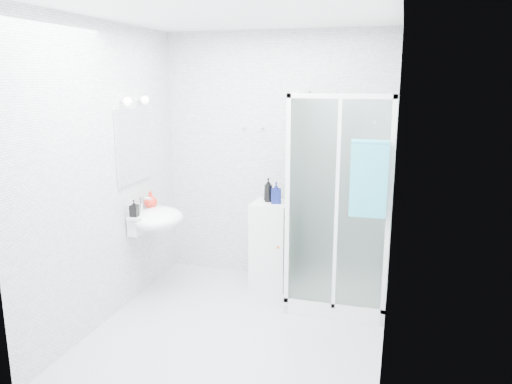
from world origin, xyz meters
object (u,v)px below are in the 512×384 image
(soap_dispenser_orange, at_px, (151,200))
(hand_towel, at_px, (369,177))
(wall_basin, at_px, (156,219))
(storage_cabinet, at_px, (271,244))
(shower_enclosure, at_px, (331,259))
(soap_dispenser_black, at_px, (134,208))
(shampoo_bottle_b, at_px, (276,193))
(shampoo_bottle_a, at_px, (268,190))

(soap_dispenser_orange, bearing_deg, hand_towel, -6.04)
(wall_basin, height_order, storage_cabinet, wall_basin)
(hand_towel, xyz_separation_m, soap_dispenser_orange, (-2.12, 0.22, -0.38))
(shower_enclosure, distance_m, soap_dispenser_black, 1.91)
(wall_basin, bearing_deg, shampoo_bottle_b, 27.31)
(hand_towel, bearing_deg, shampoo_bottle_b, 146.02)
(storage_cabinet, relative_size, shampoo_bottle_b, 4.14)
(wall_basin, height_order, hand_towel, hand_towel)
(soap_dispenser_orange, relative_size, soap_dispenser_black, 1.05)
(wall_basin, xyz_separation_m, soap_dispenser_orange, (-0.12, 0.14, 0.15))
(shower_enclosure, height_order, wall_basin, shower_enclosure)
(shower_enclosure, xyz_separation_m, shampoo_bottle_b, (-0.60, 0.23, 0.56))
(shower_enclosure, relative_size, shampoo_bottle_b, 9.23)
(shampoo_bottle_a, bearing_deg, shampoo_bottle_b, -24.43)
(shampoo_bottle_b, height_order, soap_dispenser_black, shampoo_bottle_b)
(hand_towel, distance_m, shampoo_bottle_b, 1.18)
(shampoo_bottle_b, bearing_deg, storage_cabinet, 159.08)
(hand_towel, relative_size, shampoo_bottle_a, 2.65)
(wall_basin, relative_size, hand_towel, 0.86)
(wall_basin, bearing_deg, soap_dispenser_black, -122.35)
(hand_towel, bearing_deg, shower_enclosure, 130.20)
(wall_basin, bearing_deg, storage_cabinet, 29.39)
(wall_basin, height_order, soap_dispenser_black, soap_dispenser_black)
(hand_towel, relative_size, soap_dispenser_black, 4.06)
(shower_enclosure, distance_m, storage_cabinet, 0.70)
(shower_enclosure, relative_size, hand_towel, 3.09)
(hand_towel, xyz_separation_m, soap_dispenser_black, (-2.11, -0.10, -0.39))
(shampoo_bottle_a, bearing_deg, wall_basin, -148.72)
(shower_enclosure, height_order, soap_dispenser_orange, shower_enclosure)
(soap_dispenser_orange, bearing_deg, shampoo_bottle_b, 19.00)
(shampoo_bottle_a, relative_size, shampoo_bottle_b, 1.13)
(shower_enclosure, xyz_separation_m, shampoo_bottle_a, (-0.69, 0.27, 0.57))
(shampoo_bottle_b, distance_m, soap_dispenser_black, 1.39)
(hand_towel, height_order, shampoo_bottle_a, hand_towel)
(hand_towel, distance_m, soap_dispenser_orange, 2.16)
(shower_enclosure, distance_m, wall_basin, 1.72)
(shower_enclosure, distance_m, soap_dispenser_orange, 1.86)
(shampoo_bottle_a, bearing_deg, storage_cabinet, -28.95)
(shampoo_bottle_a, distance_m, soap_dispenser_orange, 1.18)
(shampoo_bottle_b, height_order, soap_dispenser_orange, shampoo_bottle_b)
(wall_basin, height_order, soap_dispenser_orange, soap_dispenser_orange)
(storage_cabinet, bearing_deg, soap_dispenser_orange, -155.63)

